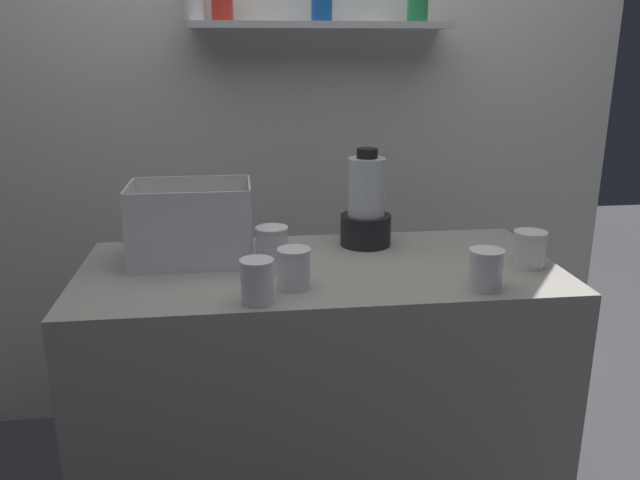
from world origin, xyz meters
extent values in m
cube|color=#9E998E|center=(0.00, 0.00, 0.45)|extent=(1.40, 0.64, 0.90)
cube|color=silver|center=(0.00, 0.77, 1.25)|extent=(2.60, 0.04, 2.50)
cube|color=silver|center=(0.09, 0.65, 1.59)|extent=(0.94, 0.20, 0.02)
cylinder|color=red|center=(-0.27, 0.64, 1.66)|extent=(0.08, 0.08, 0.11)
cylinder|color=#1959B2|center=(0.09, 0.64, 1.66)|extent=(0.08, 0.08, 0.11)
cylinder|color=#268C4C|center=(0.44, 0.64, 1.66)|extent=(0.08, 0.08, 0.11)
cube|color=white|center=(-0.37, 0.11, 0.90)|extent=(0.36, 0.24, 0.01)
cube|color=white|center=(-0.37, -0.01, 1.02)|extent=(0.36, 0.01, 0.23)
cube|color=white|center=(-0.37, 0.22, 1.02)|extent=(0.36, 0.01, 0.23)
cube|color=white|center=(-0.55, 0.11, 1.02)|extent=(0.01, 0.24, 0.23)
cube|color=white|center=(-0.20, 0.11, 1.02)|extent=(0.01, 0.24, 0.23)
cone|color=orange|center=(-0.44, 0.12, 0.92)|extent=(0.12, 0.15, 0.03)
cone|color=orange|center=(-0.31, 0.12, 0.92)|extent=(0.14, 0.11, 0.03)
cone|color=orange|center=(-0.44, 0.09, 0.92)|extent=(0.13, 0.12, 0.02)
cone|color=orange|center=(-0.36, 0.09, 0.92)|extent=(0.18, 0.07, 0.03)
cone|color=orange|center=(-0.39, 0.10, 0.95)|extent=(0.17, 0.04, 0.03)
cone|color=orange|center=(-0.42, 0.09, 0.96)|extent=(0.04, 0.18, 0.03)
cone|color=orange|center=(-0.36, 0.08, 0.95)|extent=(0.15, 0.09, 0.03)
cone|color=orange|center=(-0.43, 0.11, 0.95)|extent=(0.18, 0.07, 0.03)
cone|color=orange|center=(-0.45, 0.11, 0.99)|extent=(0.14, 0.14, 0.03)
cone|color=orange|center=(-0.41, 0.09, 0.98)|extent=(0.18, 0.06, 0.03)
cylinder|color=black|center=(0.17, 0.19, 0.95)|extent=(0.16, 0.16, 0.10)
cylinder|color=silver|center=(0.17, 0.19, 1.09)|extent=(0.12, 0.12, 0.18)
cylinder|color=orange|center=(0.17, 0.19, 1.02)|extent=(0.11, 0.11, 0.04)
cylinder|color=black|center=(0.17, 0.19, 1.20)|extent=(0.07, 0.07, 0.03)
cylinder|color=white|center=(-0.19, -0.26, 0.95)|extent=(0.08, 0.08, 0.11)
cylinder|color=orange|center=(-0.19, -0.26, 0.94)|extent=(0.08, 0.08, 0.08)
cylinder|color=white|center=(-0.19, -0.26, 1.01)|extent=(0.09, 0.09, 0.01)
cylinder|color=white|center=(-0.14, -0.02, 0.96)|extent=(0.09, 0.09, 0.12)
cylinder|color=orange|center=(-0.14, -0.02, 0.95)|extent=(0.08, 0.08, 0.09)
cylinder|color=white|center=(-0.14, -0.02, 1.03)|extent=(0.09, 0.09, 0.01)
cylinder|color=white|center=(-0.09, -0.17, 0.95)|extent=(0.09, 0.09, 0.10)
cylinder|color=orange|center=(-0.09, -0.17, 0.93)|extent=(0.08, 0.08, 0.06)
cylinder|color=white|center=(-0.09, -0.17, 1.01)|extent=(0.09, 0.09, 0.01)
cylinder|color=white|center=(0.41, -0.24, 0.95)|extent=(0.09, 0.09, 0.10)
cylinder|color=red|center=(0.41, -0.24, 0.95)|extent=(0.08, 0.08, 0.09)
cylinder|color=white|center=(0.41, -0.24, 1.01)|extent=(0.09, 0.09, 0.01)
cylinder|color=white|center=(0.61, -0.08, 0.95)|extent=(0.09, 0.09, 0.10)
cylinder|color=yellow|center=(0.61, -0.08, 0.94)|extent=(0.08, 0.08, 0.07)
cylinder|color=white|center=(0.61, -0.08, 1.00)|extent=(0.09, 0.09, 0.01)
camera|label=1|loc=(-0.22, -1.78, 1.52)|focal=36.13mm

